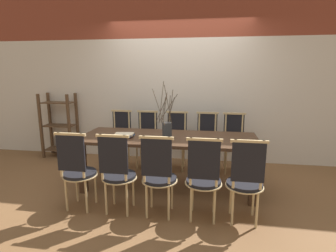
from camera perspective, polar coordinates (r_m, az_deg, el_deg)
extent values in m
plane|color=brown|center=(3.85, 0.00, -13.06)|extent=(16.00, 16.00, 0.00)
cube|color=beige|center=(4.81, 2.46, 5.51)|extent=(12.00, 0.06, 2.19)
cube|color=brown|center=(4.90, 2.64, 24.45)|extent=(12.00, 0.06, 1.01)
cube|color=#422B1C|center=(3.61, 0.00, -2.64)|extent=(2.42, 0.91, 0.04)
cube|color=#422B1C|center=(3.74, -18.09, -8.65)|extent=(0.09, 0.09, 0.70)
cube|color=#422B1C|center=(3.40, 18.12, -10.76)|extent=(0.09, 0.09, 0.70)
cube|color=#422B1C|center=(4.34, -13.91, -5.59)|extent=(0.09, 0.09, 0.70)
cube|color=#422B1C|center=(4.04, 16.63, -7.02)|extent=(0.09, 0.09, 0.70)
cylinder|color=black|center=(3.33, -18.60, -9.71)|extent=(0.38, 0.38, 0.04)
cylinder|color=tan|center=(3.34, -18.58, -10.08)|extent=(0.41, 0.41, 0.01)
cylinder|color=tan|center=(3.57, -19.24, -12.17)|extent=(0.03, 0.03, 0.42)
cylinder|color=tan|center=(3.46, -15.52, -12.69)|extent=(0.03, 0.03, 0.42)
cylinder|color=tan|center=(3.38, -21.28, -13.76)|extent=(0.03, 0.03, 0.42)
cylinder|color=tan|center=(3.26, -17.37, -14.39)|extent=(0.03, 0.03, 0.42)
cylinder|color=tan|center=(3.17, -22.44, -5.83)|extent=(0.03, 0.03, 0.51)
cylinder|color=tan|center=(3.04, -18.10, -6.24)|extent=(0.03, 0.03, 0.51)
cube|color=black|center=(3.10, -20.40, -5.61)|extent=(0.33, 0.02, 0.41)
cube|color=tan|center=(3.05, -20.64, -1.71)|extent=(0.37, 0.03, 0.03)
cylinder|color=black|center=(3.14, -10.55, -10.59)|extent=(0.38, 0.38, 0.04)
cylinder|color=tan|center=(3.15, -10.53, -10.99)|extent=(0.41, 0.41, 0.01)
cylinder|color=tan|center=(3.38, -11.72, -13.16)|extent=(0.03, 0.03, 0.42)
cylinder|color=tan|center=(3.30, -7.56, -13.60)|extent=(0.03, 0.03, 0.42)
cylinder|color=tan|center=(3.17, -13.36, -14.97)|extent=(0.03, 0.03, 0.42)
cylinder|color=tan|center=(3.09, -8.93, -15.52)|extent=(0.03, 0.03, 0.42)
cylinder|color=tan|center=(2.95, -14.27, -6.57)|extent=(0.03, 0.03, 0.51)
cylinder|color=tan|center=(2.86, -9.30, -6.96)|extent=(0.03, 0.03, 0.51)
cube|color=black|center=(2.89, -11.88, -6.32)|extent=(0.33, 0.02, 0.41)
cube|color=tan|center=(2.84, -12.03, -2.15)|extent=(0.37, 0.03, 0.03)
cylinder|color=black|center=(3.02, -1.85, -11.31)|extent=(0.38, 0.38, 0.04)
cylinder|color=tan|center=(3.03, -1.85, -11.72)|extent=(0.41, 0.41, 0.01)
cylinder|color=tan|center=(3.25, -3.62, -13.96)|extent=(0.03, 0.03, 0.42)
cylinder|color=tan|center=(3.21, 0.86, -14.30)|extent=(0.03, 0.03, 0.42)
cylinder|color=tan|center=(3.03, -4.69, -15.96)|extent=(0.03, 0.03, 0.42)
cylinder|color=tan|center=(2.99, 0.15, -16.37)|extent=(0.03, 0.03, 0.42)
cylinder|color=tan|center=(2.80, -5.24, -7.24)|extent=(0.03, 0.03, 0.51)
cylinder|color=tan|center=(2.75, 0.22, -7.56)|extent=(0.03, 0.03, 0.51)
cube|color=black|center=(2.76, -2.56, -6.94)|extent=(0.33, 0.02, 0.41)
cube|color=tan|center=(2.70, -2.58, -2.58)|extent=(0.37, 0.03, 0.03)
cylinder|color=black|center=(2.97, 7.74, -11.81)|extent=(0.38, 0.38, 0.04)
cylinder|color=tan|center=(2.98, 7.72, -12.22)|extent=(0.41, 0.41, 0.01)
cylinder|color=tan|center=(3.19, 5.37, -14.54)|extent=(0.03, 0.03, 0.42)
cylinder|color=tan|center=(3.18, 10.00, -14.71)|extent=(0.03, 0.03, 0.42)
cylinder|color=tan|center=(2.96, 5.03, -16.66)|extent=(0.03, 0.03, 0.42)
cylinder|color=tan|center=(2.96, 10.06, -16.84)|extent=(0.03, 0.03, 0.42)
cylinder|color=tan|center=(2.73, 4.96, -7.78)|extent=(0.03, 0.03, 0.51)
cylinder|color=tan|center=(2.72, 10.65, -7.98)|extent=(0.03, 0.03, 0.51)
cube|color=black|center=(2.71, 7.81, -7.41)|extent=(0.33, 0.02, 0.41)
cube|color=tan|center=(2.65, 7.94, -2.98)|extent=(0.37, 0.03, 0.03)
cylinder|color=black|center=(3.00, 16.30, -11.98)|extent=(0.38, 0.38, 0.04)
cylinder|color=tan|center=(3.01, 16.28, -12.39)|extent=(0.41, 0.41, 0.01)
cylinder|color=tan|center=(3.19, 13.50, -14.77)|extent=(0.03, 0.03, 0.42)
cylinder|color=tan|center=(3.22, 18.06, -14.78)|extent=(0.03, 0.03, 0.42)
cylinder|color=tan|center=(2.97, 13.85, -16.90)|extent=(0.03, 0.03, 0.42)
cylinder|color=tan|center=(3.00, 18.80, -16.87)|extent=(0.03, 0.03, 0.42)
cylinder|color=tan|center=(2.73, 14.23, -8.06)|extent=(0.03, 0.03, 0.51)
cylinder|color=tan|center=(2.77, 19.81, -8.13)|extent=(0.03, 0.03, 0.51)
cube|color=black|center=(2.74, 17.08, -7.63)|extent=(0.33, 0.02, 0.41)
cube|color=tan|center=(2.68, 17.34, -3.25)|extent=(0.37, 0.03, 0.03)
cylinder|color=black|center=(4.60, -10.55, -3.37)|extent=(0.38, 0.38, 0.04)
cylinder|color=tan|center=(4.61, -10.54, -3.66)|extent=(0.41, 0.41, 0.01)
cylinder|color=tan|center=(4.51, -9.48, -6.62)|extent=(0.03, 0.03, 0.42)
cylinder|color=tan|center=(4.59, -12.44, -6.40)|extent=(0.03, 0.03, 0.42)
cylinder|color=tan|center=(4.74, -8.52, -5.70)|extent=(0.03, 0.03, 0.42)
cylinder|color=tan|center=(4.82, -11.36, -5.51)|extent=(0.03, 0.03, 0.42)
cylinder|color=tan|center=(4.65, -8.45, 0.31)|extent=(0.03, 0.03, 0.51)
cylinder|color=tan|center=(4.73, -11.55, 0.41)|extent=(0.03, 0.03, 0.51)
cube|color=black|center=(4.69, -10.01, 0.68)|extent=(0.33, 0.02, 0.41)
cube|color=tan|center=(4.65, -10.12, 3.27)|extent=(0.37, 0.03, 0.03)
cylinder|color=black|center=(4.47, -4.86, -3.67)|extent=(0.38, 0.38, 0.04)
cylinder|color=tan|center=(4.47, -4.85, -3.96)|extent=(0.41, 0.41, 0.01)
cylinder|color=tan|center=(4.39, -3.61, -7.00)|extent=(0.03, 0.03, 0.42)
cylinder|color=tan|center=(4.45, -6.76, -6.81)|extent=(0.03, 0.03, 0.42)
cylinder|color=tan|center=(4.62, -2.93, -6.03)|extent=(0.03, 0.03, 0.42)
cylinder|color=tan|center=(4.68, -5.93, -5.86)|extent=(0.03, 0.03, 0.42)
cylinder|color=tan|center=(4.53, -2.78, 0.13)|extent=(0.03, 0.03, 0.51)
cylinder|color=tan|center=(4.59, -6.05, 0.23)|extent=(0.03, 0.03, 0.51)
cube|color=black|center=(4.56, -4.42, 0.51)|extent=(0.33, 0.02, 0.41)
cube|color=tan|center=(4.51, -4.47, 3.18)|extent=(0.37, 0.03, 0.03)
cylinder|color=black|center=(4.37, 1.72, -3.96)|extent=(0.38, 0.38, 0.04)
cylinder|color=tan|center=(4.38, 1.72, -4.26)|extent=(0.41, 0.41, 0.01)
cylinder|color=tan|center=(4.31, 3.14, -7.36)|extent=(0.03, 0.03, 0.42)
cylinder|color=tan|center=(4.34, -0.15, -7.20)|extent=(0.03, 0.03, 0.42)
cylinder|color=tan|center=(4.54, 3.48, -6.34)|extent=(0.03, 0.03, 0.42)
cylinder|color=tan|center=(4.57, 0.35, -6.20)|extent=(0.03, 0.03, 0.42)
cylinder|color=tan|center=(4.45, 3.73, -0.08)|extent=(0.03, 0.03, 0.51)
cylinder|color=tan|center=(4.48, 0.31, 0.03)|extent=(0.03, 0.03, 0.51)
cube|color=black|center=(4.47, 2.02, 0.31)|extent=(0.33, 0.02, 0.41)
cube|color=tan|center=(4.42, 2.04, 3.03)|extent=(0.37, 0.03, 0.03)
cylinder|color=black|center=(4.34, 8.38, -4.21)|extent=(0.38, 0.38, 0.04)
cylinder|color=tan|center=(4.35, 8.38, -4.51)|extent=(0.41, 0.41, 0.01)
cylinder|color=tan|center=(4.29, 9.94, -7.61)|extent=(0.03, 0.03, 0.42)
cylinder|color=tan|center=(4.29, 6.59, -7.50)|extent=(0.03, 0.03, 0.42)
cylinder|color=tan|center=(4.53, 9.91, -6.57)|extent=(0.03, 0.03, 0.42)
cylinder|color=tan|center=(4.53, 6.74, -6.47)|extent=(0.03, 0.03, 0.42)
cylinder|color=tan|center=(4.43, 10.25, -0.29)|extent=(0.03, 0.03, 0.51)
cylinder|color=tan|center=(4.44, 6.79, -0.18)|extent=(0.03, 0.03, 0.51)
cube|color=black|center=(4.43, 8.53, 0.10)|extent=(0.33, 0.02, 0.41)
cube|color=tan|center=(4.39, 8.62, 2.84)|extent=(0.37, 0.03, 0.03)
cylinder|color=black|center=(4.36, 14.12, -4.38)|extent=(0.38, 0.38, 0.04)
cylinder|color=tan|center=(4.36, 14.11, -4.67)|extent=(0.41, 0.41, 0.01)
cylinder|color=tan|center=(4.32, 15.77, -7.74)|extent=(0.03, 0.03, 0.42)
cylinder|color=tan|center=(4.30, 12.44, -7.67)|extent=(0.03, 0.03, 0.42)
cylinder|color=tan|center=(4.56, 15.42, -6.71)|extent=(0.03, 0.03, 0.42)
cylinder|color=tan|center=(4.53, 12.27, -6.64)|extent=(0.03, 0.03, 0.42)
cylinder|color=tan|center=(4.47, 15.84, -0.47)|extent=(0.03, 0.03, 0.51)
cylinder|color=tan|center=(4.44, 12.40, -0.36)|extent=(0.03, 0.03, 0.51)
cube|color=black|center=(4.45, 14.14, -0.08)|extent=(0.33, 0.02, 0.41)
cube|color=tan|center=(4.41, 14.28, 2.64)|extent=(0.37, 0.03, 0.03)
cylinder|color=#33383D|center=(3.50, -0.23, -0.96)|extent=(0.13, 0.13, 0.21)
cylinder|color=#473828|center=(3.37, -2.09, 4.21)|extent=(0.21, 0.20, 0.45)
cylinder|color=#473828|center=(3.50, 0.64, 3.61)|extent=(0.11, 0.10, 0.34)
cylinder|color=#473828|center=(3.57, 0.11, 4.02)|extent=(0.25, 0.01, 0.37)
cylinder|color=#473828|center=(3.47, 0.67, 4.38)|extent=(0.07, 0.11, 0.44)
cylinder|color=#473828|center=(3.40, 0.01, 4.74)|extent=(0.10, 0.05, 0.50)
cylinder|color=#473828|center=(3.48, -0.99, 3.57)|extent=(0.05, 0.11, 0.34)
cylinder|color=#473828|center=(3.48, -0.66, 4.05)|extent=(0.06, 0.07, 0.40)
cylinder|color=#473828|center=(3.47, -1.45, 5.21)|extent=(0.04, 0.16, 0.54)
cylinder|color=#473828|center=(3.46, 0.32, 3.72)|extent=(0.04, 0.07, 0.36)
cylinder|color=#473828|center=(3.53, -1.43, 3.66)|extent=(0.13, 0.18, 0.34)
cube|color=maroon|center=(3.64, -9.57, -2.26)|extent=(0.21, 0.16, 0.01)
cube|color=#234C8C|center=(3.63, -9.49, -2.01)|extent=(0.26, 0.21, 0.02)
cube|color=beige|center=(3.62, -9.53, -1.76)|extent=(0.27, 0.19, 0.02)
cube|color=#513823|center=(5.45, -25.95, -0.11)|extent=(0.04, 0.04, 1.22)
cube|color=#513823|center=(5.14, -20.70, -0.32)|extent=(0.04, 0.04, 1.22)
cube|color=#513823|center=(5.69, -24.24, 0.50)|extent=(0.04, 0.04, 1.22)
cube|color=#513823|center=(5.40, -19.14, 0.33)|extent=(0.04, 0.04, 1.22)
cube|color=#513823|center=(5.52, -22.18, -4.60)|extent=(0.57, 0.30, 0.02)
cube|color=#513823|center=(5.41, -22.56, 0.11)|extent=(0.57, 0.30, 0.02)
cube|color=#513823|center=(5.35, -22.93, 4.72)|extent=(0.57, 0.30, 0.02)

